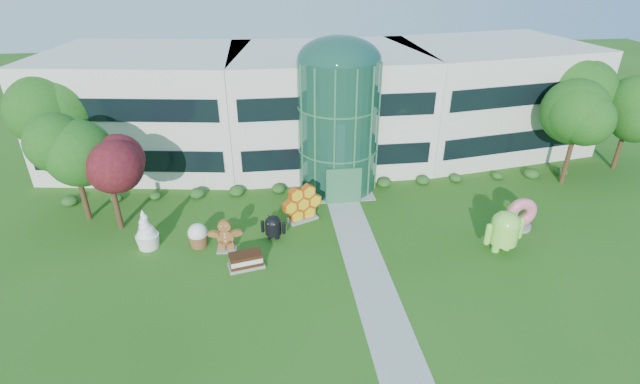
{
  "coord_description": "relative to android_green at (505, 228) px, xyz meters",
  "views": [
    {
      "loc": [
        -5.53,
        -20.55,
        16.82
      ],
      "look_at": [
        -2.13,
        6.0,
        2.6
      ],
      "focal_mm": 26.0,
      "sensor_mm": 36.0,
      "label": 1
    }
  ],
  "objects": [
    {
      "name": "gingerbread",
      "position": [
        -17.01,
        2.15,
        -0.48
      ],
      "size": [
        2.44,
        1.05,
        2.21
      ],
      "primitive_type": null,
      "rotation": [
        0.0,
        0.0,
        -0.05
      ],
      "color": "brown",
      "rests_on": "ground"
    },
    {
      "name": "trees_backdrop",
      "position": [
        -8.73,
        11.25,
        2.61
      ],
      "size": [
        52.0,
        8.0,
        8.4
      ],
      "primitive_type": null,
      "color": "#1D4E13",
      "rests_on": "ground"
    },
    {
      "name": "cupcake",
      "position": [
        -18.78,
        2.89,
        -0.8
      ],
      "size": [
        1.63,
        1.63,
        1.58
      ],
      "primitive_type": null,
      "rotation": [
        0.0,
        0.0,
        0.28
      ],
      "color": "white",
      "rests_on": "ground"
    },
    {
      "name": "ground",
      "position": [
        -8.73,
        -1.75,
        -1.59
      ],
      "size": [
        140.0,
        140.0,
        0.0
      ],
      "primitive_type": "plane",
      "color": "#215114",
      "rests_on": "ground"
    },
    {
      "name": "android_green",
      "position": [
        0.0,
        0.0,
        0.0
      ],
      "size": [
        3.08,
        2.32,
        3.18
      ],
      "primitive_type": null,
      "rotation": [
        0.0,
        0.0,
        0.17
      ],
      "color": "#84DE47",
      "rests_on": "ground"
    },
    {
      "name": "donut",
      "position": [
        2.41,
        2.42,
        -0.47
      ],
      "size": [
        2.2,
        1.15,
        2.24
      ],
      "primitive_type": null,
      "rotation": [
        0.0,
        0.0,
        0.06
      ],
      "color": "#DE5479",
      "rests_on": "ground"
    },
    {
      "name": "building",
      "position": [
        -8.73,
        16.25,
        3.06
      ],
      "size": [
        46.0,
        15.0,
        9.3
      ],
      "primitive_type": null,
      "color": "beige",
      "rests_on": "ground"
    },
    {
      "name": "froyo",
      "position": [
        -21.91,
        3.14,
        -0.27
      ],
      "size": [
        1.83,
        1.83,
        2.64
      ],
      "primitive_type": null,
      "rotation": [
        0.0,
        0.0,
        -0.21
      ],
      "color": "white",
      "rests_on": "ground"
    },
    {
      "name": "ice_cream_sandwich",
      "position": [
        -15.78,
        0.27,
        -1.12
      ],
      "size": [
        2.25,
        1.44,
        0.93
      ],
      "primitive_type": null,
      "rotation": [
        0.0,
        0.0,
        0.2
      ],
      "color": "black",
      "rests_on": "ground"
    },
    {
      "name": "android_black",
      "position": [
        -14.05,
        3.13,
        -0.63
      ],
      "size": [
        1.94,
        1.56,
        1.92
      ],
      "primitive_type": null,
      "rotation": [
        0.0,
        0.0,
        -0.28
      ],
      "color": "black",
      "rests_on": "ground"
    },
    {
      "name": "tree_red",
      "position": [
        -24.23,
        5.75,
        1.41
      ],
      "size": [
        4.0,
        4.0,
        6.0
      ],
      "primitive_type": null,
      "color": "#3F0C14",
      "rests_on": "ground"
    },
    {
      "name": "honeycomb",
      "position": [
        -11.97,
        5.2,
        -0.4
      ],
      "size": [
        3.22,
        2.2,
        2.38
      ],
      "primitive_type": null,
      "rotation": [
        0.0,
        0.0,
        0.41
      ],
      "color": "yellow",
      "rests_on": "ground"
    },
    {
      "name": "walkway",
      "position": [
        -8.73,
        0.25,
        -1.57
      ],
      "size": [
        2.4,
        20.0,
        0.04
      ],
      "primitive_type": "cube",
      "color": "#9E9E93",
      "rests_on": "ground"
    },
    {
      "name": "atrium",
      "position": [
        -8.73,
        10.25,
        3.31
      ],
      "size": [
        6.0,
        6.0,
        9.8
      ],
      "primitive_type": "cylinder",
      "color": "#194738",
      "rests_on": "ground"
    }
  ]
}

